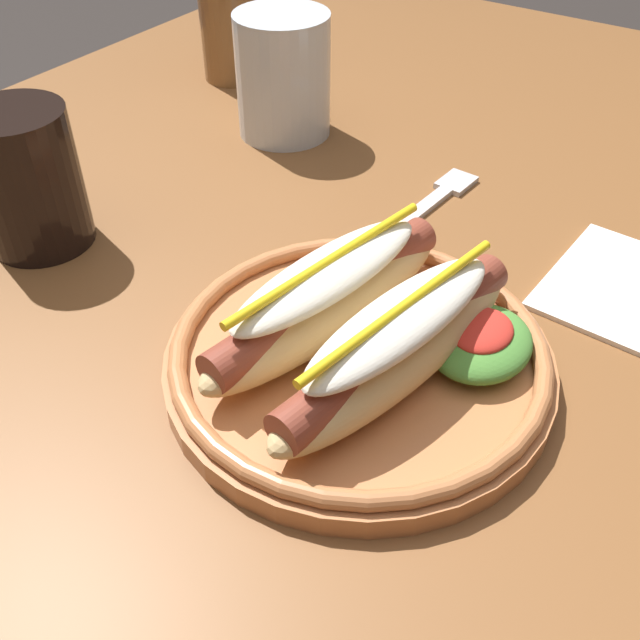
# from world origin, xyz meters

# --- Properties ---
(dining_table) EXTENTS (1.48, 0.93, 0.74)m
(dining_table) POSITION_xyz_m (0.00, 0.00, 0.65)
(dining_table) COLOR brown
(dining_table) RESTS_ON ground_plane
(hot_dog_plate) EXTENTS (0.25, 0.25, 0.08)m
(hot_dog_plate) POSITION_xyz_m (-0.01, -0.10, 0.77)
(hot_dog_plate) COLOR #B77042
(hot_dog_plate) RESTS_ON dining_table
(fork) EXTENTS (0.12, 0.03, 0.00)m
(fork) POSITION_xyz_m (0.21, -0.04, 0.74)
(fork) COLOR silver
(fork) RESTS_ON dining_table
(soda_cup) EXTENTS (0.08, 0.08, 0.11)m
(soda_cup) POSITION_xyz_m (-0.02, 0.19, 0.79)
(soda_cup) COLOR black
(soda_cup) RESTS_ON dining_table
(water_cup) EXTENTS (0.09, 0.09, 0.12)m
(water_cup) POSITION_xyz_m (0.24, 0.14, 0.80)
(water_cup) COLOR silver
(water_cup) RESTS_ON dining_table
(napkin) EXTENTS (0.14, 0.13, 0.00)m
(napkin) POSITION_xyz_m (0.17, -0.23, 0.74)
(napkin) COLOR white
(napkin) RESTS_ON dining_table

